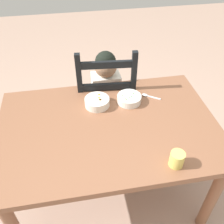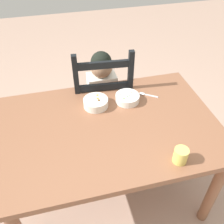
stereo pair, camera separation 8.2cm
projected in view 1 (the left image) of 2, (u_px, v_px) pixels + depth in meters
The scene contains 8 objects.
ground_plane at pixel (109, 190), 2.03m from camera, with size 8.00×8.00×0.00m, color tan.
dining_table at pixel (108, 136), 1.62m from camera, with size 1.35×0.91×0.72m.
dining_chair at pixel (106, 105), 2.10m from camera, with size 0.46×0.46×1.01m.
child_figure at pixel (107, 90), 2.00m from camera, with size 0.32×0.31×0.93m.
bowl_of_peas at pixel (129, 99), 1.71m from camera, with size 0.16×0.16×0.05m.
bowl_of_carrots at pixel (97, 102), 1.68m from camera, with size 0.16×0.16×0.06m.
spoon at pixel (148, 96), 1.77m from camera, with size 0.12×0.09×0.01m.
drinking_cup at pixel (177, 159), 1.30m from camera, with size 0.08×0.08×0.09m, color #E3CF61.
Camera 1 is at (-0.17, -1.11, 1.80)m, focal length 40.71 mm.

